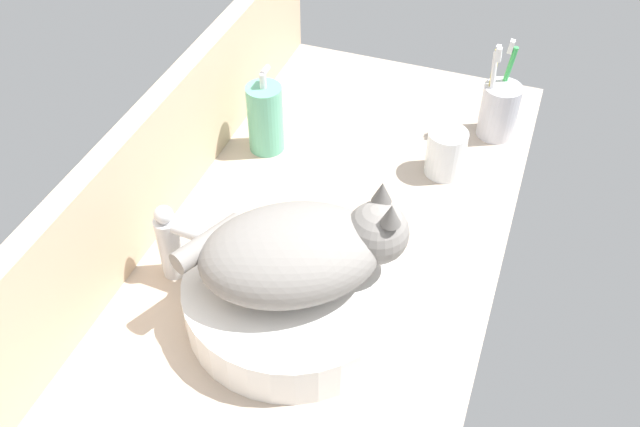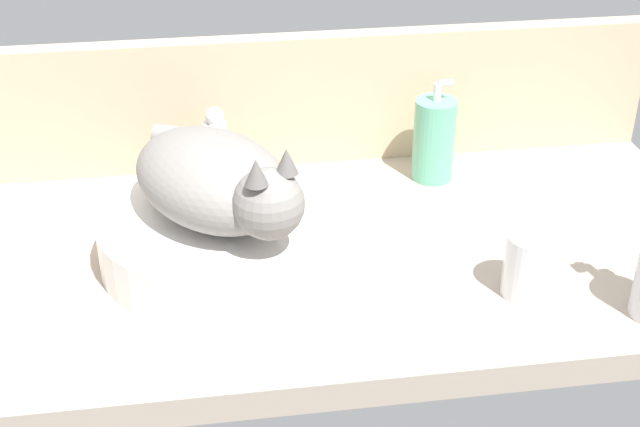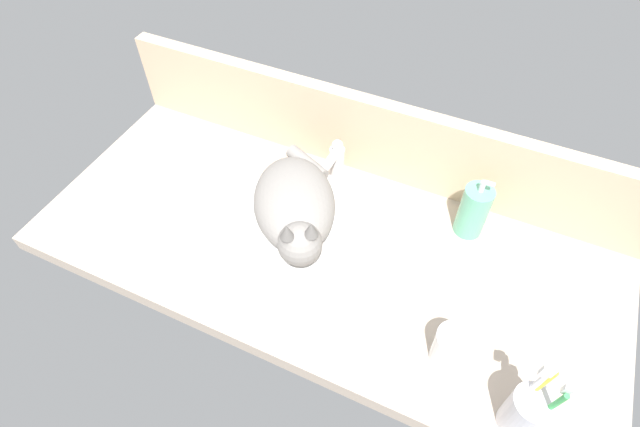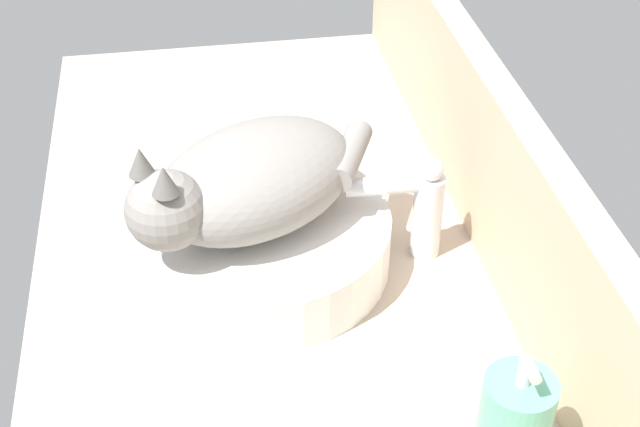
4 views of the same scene
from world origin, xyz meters
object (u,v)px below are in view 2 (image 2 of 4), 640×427
Objects in this scene: water_glass at (530,269)px; sink_basin at (216,238)px; cat at (219,181)px; soap_dispenser at (434,139)px; faucet at (216,149)px.

sink_basin is at bearing 160.79° from water_glass.
soap_dispenser is (33.83, 19.93, -6.03)cm from cat.
faucet reaches higher than sink_basin.
cat is at bearing -90.84° from faucet.
cat is 1.85× the size of soap_dispenser.
soap_dispenser reaches higher than sink_basin.
faucet reaches higher than water_glass.
sink_basin is 2.28× the size of faucet.
cat is at bearing -55.13° from sink_basin.
water_glass is (38.06, -12.41, -8.95)cm from cat.
faucet is at bearing 179.90° from soap_dispenser.
faucet is 0.83× the size of soap_dispenser.
soap_dispenser is at bearing -0.10° from faucet.
sink_basin is 3.61× the size of water_glass.
soap_dispenser is 32.75cm from water_glass.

